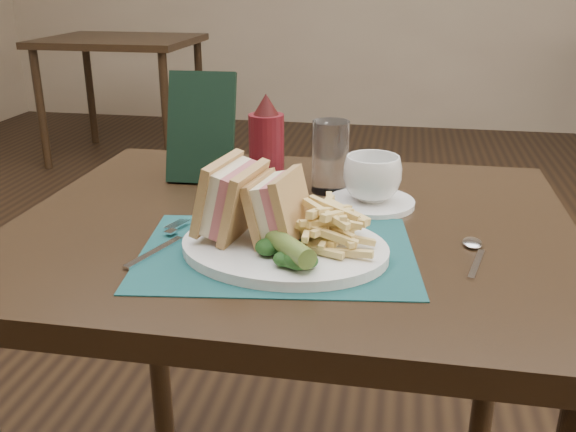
{
  "coord_description": "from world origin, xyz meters",
  "views": [
    {
      "loc": [
        0.17,
        -1.46,
        1.13
      ],
      "look_at": [
        0.01,
        -0.6,
        0.8
      ],
      "focal_mm": 40.0,
      "sensor_mm": 36.0,
      "label": 1
    }
  ],
  "objects_px": {
    "coffee_cup": "(372,178)",
    "ketchup_bottle": "(267,147)",
    "table_main": "(292,409)",
    "sandwich_half_b": "(265,205)",
    "table_bg_left": "(124,99)",
    "placemat": "(277,252)",
    "sandwich_half_a": "(217,196)",
    "plate": "(284,248)",
    "check_presenter": "(201,128)",
    "drinking_glass": "(330,157)",
    "saucer": "(371,202)"
  },
  "relations": [
    {
      "from": "sandwich_half_b",
      "to": "sandwich_half_a",
      "type": "bearing_deg",
      "value": -175.89
    },
    {
      "from": "table_main",
      "to": "sandwich_half_b",
      "type": "distance_m",
      "value": 0.46
    },
    {
      "from": "plate",
      "to": "sandwich_half_b",
      "type": "xyz_separation_m",
      "value": [
        -0.03,
        0.01,
        0.06
      ]
    },
    {
      "from": "table_bg_left",
      "to": "sandwich_half_b",
      "type": "height_order",
      "value": "sandwich_half_b"
    },
    {
      "from": "coffee_cup",
      "to": "check_presenter",
      "type": "xyz_separation_m",
      "value": [
        -0.33,
        0.09,
        0.05
      ]
    },
    {
      "from": "placemat",
      "to": "sandwich_half_a",
      "type": "distance_m",
      "value": 0.12
    },
    {
      "from": "table_bg_left",
      "to": "coffee_cup",
      "type": "relative_size",
      "value": 9.05
    },
    {
      "from": "table_main",
      "to": "drinking_glass",
      "type": "bearing_deg",
      "value": 75.13
    },
    {
      "from": "placemat",
      "to": "plate",
      "type": "height_order",
      "value": "plate"
    },
    {
      "from": "plate",
      "to": "drinking_glass",
      "type": "height_order",
      "value": "drinking_glass"
    },
    {
      "from": "placemat",
      "to": "saucer",
      "type": "xyz_separation_m",
      "value": [
        0.12,
        0.23,
        0.0
      ]
    },
    {
      "from": "plate",
      "to": "check_presenter",
      "type": "xyz_separation_m",
      "value": [
        -0.22,
        0.32,
        0.09
      ]
    },
    {
      "from": "table_main",
      "to": "placemat",
      "type": "xyz_separation_m",
      "value": [
        0.0,
        -0.13,
        0.38
      ]
    },
    {
      "from": "sandwich_half_a",
      "to": "drinking_glass",
      "type": "height_order",
      "value": "sandwich_half_a"
    },
    {
      "from": "sandwich_half_b",
      "to": "ketchup_bottle",
      "type": "xyz_separation_m",
      "value": [
        -0.05,
        0.22,
        0.02
      ]
    },
    {
      "from": "sandwich_half_b",
      "to": "ketchup_bottle",
      "type": "height_order",
      "value": "ketchup_bottle"
    },
    {
      "from": "plate",
      "to": "sandwich_half_a",
      "type": "distance_m",
      "value": 0.12
    },
    {
      "from": "plate",
      "to": "sandwich_half_b",
      "type": "bearing_deg",
      "value": 163.16
    },
    {
      "from": "saucer",
      "to": "check_presenter",
      "type": "xyz_separation_m",
      "value": [
        -0.33,
        0.09,
        0.1
      ]
    },
    {
      "from": "coffee_cup",
      "to": "ketchup_bottle",
      "type": "height_order",
      "value": "ketchup_bottle"
    },
    {
      "from": "placemat",
      "to": "check_presenter",
      "type": "distance_m",
      "value": 0.39
    },
    {
      "from": "table_main",
      "to": "check_presenter",
      "type": "xyz_separation_m",
      "value": [
        -0.21,
        0.18,
        0.48
      ]
    },
    {
      "from": "ketchup_bottle",
      "to": "sandwich_half_b",
      "type": "bearing_deg",
      "value": -78.5
    },
    {
      "from": "sandwich_half_a",
      "to": "check_presenter",
      "type": "height_order",
      "value": "check_presenter"
    },
    {
      "from": "table_main",
      "to": "table_bg_left",
      "type": "distance_m",
      "value": 3.2
    },
    {
      "from": "drinking_glass",
      "to": "ketchup_bottle",
      "type": "distance_m",
      "value": 0.12
    },
    {
      "from": "sandwich_half_a",
      "to": "coffee_cup",
      "type": "relative_size",
      "value": 1.16
    },
    {
      "from": "table_main",
      "to": "ketchup_bottle",
      "type": "height_order",
      "value": "ketchup_bottle"
    },
    {
      "from": "table_bg_left",
      "to": "plate",
      "type": "distance_m",
      "value": 3.35
    },
    {
      "from": "table_bg_left",
      "to": "sandwich_half_a",
      "type": "relative_size",
      "value": 7.79
    },
    {
      "from": "table_bg_left",
      "to": "saucer",
      "type": "distance_m",
      "value": 3.21
    },
    {
      "from": "coffee_cup",
      "to": "ketchup_bottle",
      "type": "bearing_deg",
      "value": 177.19
    },
    {
      "from": "check_presenter",
      "to": "placemat",
      "type": "bearing_deg",
      "value": -59.07
    },
    {
      "from": "drinking_glass",
      "to": "check_presenter",
      "type": "xyz_separation_m",
      "value": [
        -0.25,
        0.02,
        0.04
      ]
    },
    {
      "from": "sandwich_half_b",
      "to": "ketchup_bottle",
      "type": "bearing_deg",
      "value": 111.8
    },
    {
      "from": "table_main",
      "to": "check_presenter",
      "type": "relative_size",
      "value": 4.27
    },
    {
      "from": "ketchup_bottle",
      "to": "coffee_cup",
      "type": "bearing_deg",
      "value": -2.81
    },
    {
      "from": "drinking_glass",
      "to": "check_presenter",
      "type": "distance_m",
      "value": 0.25
    },
    {
      "from": "placemat",
      "to": "coffee_cup",
      "type": "height_order",
      "value": "coffee_cup"
    },
    {
      "from": "coffee_cup",
      "to": "check_presenter",
      "type": "distance_m",
      "value": 0.35
    },
    {
      "from": "drinking_glass",
      "to": "check_presenter",
      "type": "height_order",
      "value": "check_presenter"
    },
    {
      "from": "ketchup_bottle",
      "to": "check_presenter",
      "type": "bearing_deg",
      "value": 150.58
    },
    {
      "from": "placemat",
      "to": "ketchup_bottle",
      "type": "height_order",
      "value": "ketchup_bottle"
    },
    {
      "from": "table_bg_left",
      "to": "ketchup_bottle",
      "type": "distance_m",
      "value": 3.12
    },
    {
      "from": "table_main",
      "to": "placemat",
      "type": "height_order",
      "value": "placemat"
    },
    {
      "from": "coffee_cup",
      "to": "ketchup_bottle",
      "type": "distance_m",
      "value": 0.19
    },
    {
      "from": "plate",
      "to": "coffee_cup",
      "type": "distance_m",
      "value": 0.26
    },
    {
      "from": "sandwich_half_a",
      "to": "sandwich_half_b",
      "type": "bearing_deg",
      "value": 3.5
    },
    {
      "from": "table_main",
      "to": "saucer",
      "type": "distance_m",
      "value": 0.41
    },
    {
      "from": "table_bg_left",
      "to": "sandwich_half_a",
      "type": "bearing_deg",
      "value": -63.21
    }
  ]
}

